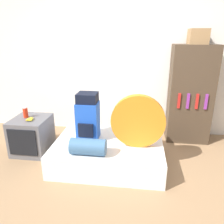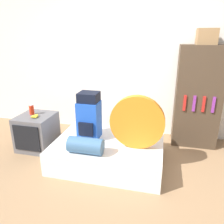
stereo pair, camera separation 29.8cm
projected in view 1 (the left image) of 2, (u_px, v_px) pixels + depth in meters
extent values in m
plane|color=#997551|center=(109.00, 190.00, 2.64)|extent=(16.00, 16.00, 0.00)
cube|color=white|center=(123.00, 63.00, 3.92)|extent=(8.00, 0.05, 2.60)
cube|color=white|center=(109.00, 151.00, 3.19)|extent=(1.54, 1.15, 0.33)
cube|color=blue|center=(88.00, 121.00, 3.15)|extent=(0.30, 0.28, 0.55)
cube|color=black|center=(87.00, 98.00, 3.05)|extent=(0.28, 0.26, 0.14)
cube|color=black|center=(86.00, 131.00, 3.03)|extent=(0.21, 0.03, 0.20)
cylinder|color=orange|center=(138.00, 121.00, 2.90)|extent=(0.72, 0.10, 0.72)
cylinder|color=#3D668E|center=(88.00, 147.00, 2.77)|extent=(0.45, 0.21, 0.21)
cube|color=#5B5B60|center=(32.00, 135.00, 3.45)|extent=(0.54, 0.57, 0.56)
cube|color=black|center=(22.00, 143.00, 3.17)|extent=(0.43, 0.02, 0.40)
cylinder|color=red|center=(26.00, 113.00, 3.37)|extent=(0.07, 0.07, 0.15)
cylinder|color=white|center=(25.00, 108.00, 3.35)|extent=(0.05, 0.05, 0.02)
ellipsoid|color=yellow|center=(29.00, 119.00, 3.29)|extent=(0.08, 0.15, 0.04)
ellipsoid|color=yellow|center=(30.00, 119.00, 3.29)|extent=(0.06, 0.15, 0.04)
ellipsoid|color=yellow|center=(31.00, 119.00, 3.28)|extent=(0.04, 0.14, 0.04)
ellipsoid|color=yellow|center=(31.00, 119.00, 3.28)|extent=(0.06, 0.15, 0.04)
ellipsoid|color=yellow|center=(32.00, 119.00, 3.28)|extent=(0.08, 0.15, 0.04)
cube|color=#473828|center=(190.00, 95.00, 3.68)|extent=(0.70, 0.40, 1.64)
cube|color=red|center=(179.00, 101.00, 3.52)|extent=(0.04, 0.02, 0.25)
cube|color=purple|center=(188.00, 101.00, 3.51)|extent=(0.04, 0.02, 0.25)
cube|color=red|center=(197.00, 101.00, 3.49)|extent=(0.04, 0.02, 0.25)
cube|color=purple|center=(206.00, 102.00, 3.47)|extent=(0.04, 0.02, 0.25)
cube|color=#99754C|center=(198.00, 36.00, 3.39)|extent=(0.28, 0.29, 0.23)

